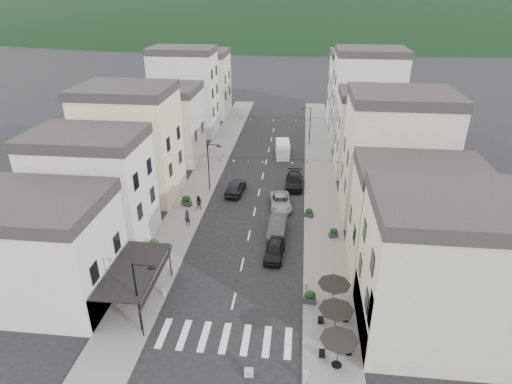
% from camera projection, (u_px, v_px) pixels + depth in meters
% --- Properties ---
extents(ground, '(700.00, 700.00, 0.00)m').
position_uv_depth(ground, '(220.00, 360.00, 28.69)').
color(ground, black).
rests_on(ground, ground).
extents(sidewalk_left, '(4.00, 76.00, 0.12)m').
position_uv_depth(sidewalk_left, '(209.00, 170.00, 58.02)').
color(sidewalk_left, slate).
rests_on(sidewalk_left, ground).
extents(sidewalk_right, '(4.00, 76.00, 0.12)m').
position_uv_depth(sidewalk_right, '(320.00, 175.00, 56.57)').
color(sidewalk_right, slate).
rests_on(sidewalk_right, ground).
extents(hill_backdrop, '(640.00, 360.00, 70.00)m').
position_uv_depth(hill_backdrop, '(299.00, 22.00, 297.16)').
color(hill_backdrop, black).
rests_on(hill_backdrop, ground).
extents(boutique_building, '(12.00, 8.00, 8.00)m').
position_uv_depth(boutique_building, '(32.00, 254.00, 32.92)').
color(boutique_building, beige).
rests_on(boutique_building, ground).
extents(bistro_building, '(10.00, 8.00, 10.00)m').
position_uv_depth(bistro_building, '(441.00, 277.00, 28.69)').
color(bistro_building, '#B7AC91').
rests_on(bistro_building, ground).
extents(boutique_awning, '(3.77, 7.50, 3.28)m').
position_uv_depth(boutique_awning, '(137.00, 271.00, 32.51)').
color(boutique_awning, black).
rests_on(boutique_awning, ground).
extents(buildings_row_left, '(10.20, 54.16, 14.00)m').
position_uv_depth(buildings_row_left, '(167.00, 114.00, 61.21)').
color(buildings_row_left, beige).
rests_on(buildings_row_left, ground).
extents(buildings_row_right, '(10.20, 54.16, 14.50)m').
position_uv_depth(buildings_row_right, '(375.00, 121.00, 57.28)').
color(buildings_row_right, '#B7AC91').
rests_on(buildings_row_right, ground).
extents(cafe_terrace, '(2.50, 8.10, 2.53)m').
position_uv_depth(cafe_terrace, '(336.00, 313.00, 29.42)').
color(cafe_terrace, black).
rests_on(cafe_terrace, ground).
extents(streetlamp_left_near, '(1.70, 0.56, 6.00)m').
position_uv_depth(streetlamp_left_near, '(140.00, 291.00, 29.43)').
color(streetlamp_left_near, black).
rests_on(streetlamp_left_near, ground).
extents(streetlamp_left_far, '(1.70, 0.56, 6.00)m').
position_uv_depth(streetlamp_left_far, '(211.00, 162.00, 50.91)').
color(streetlamp_left_far, black).
rests_on(streetlamp_left_far, ground).
extents(streetlamp_right_far, '(1.70, 0.56, 6.00)m').
position_uv_depth(streetlamp_right_far, '(308.00, 122.00, 65.89)').
color(streetlamp_right_far, black).
rests_on(streetlamp_right_far, ground).
extents(bollards, '(11.66, 10.26, 0.60)m').
position_uv_depth(bollards, '(233.00, 301.00, 33.43)').
color(bollards, gray).
rests_on(bollards, ground).
extents(bunting_near, '(19.00, 0.28, 0.62)m').
position_uv_depth(bunting_near, '(255.00, 161.00, 45.91)').
color(bunting_near, black).
rests_on(bunting_near, ground).
extents(bunting_far, '(19.00, 0.28, 0.62)m').
position_uv_depth(bunting_far, '(268.00, 119.00, 60.23)').
color(bunting_far, black).
rests_on(bunting_far, ground).
extents(parked_car_a, '(1.97, 4.29, 1.43)m').
position_uv_depth(parked_car_a, '(274.00, 250.00, 39.32)').
color(parked_car_a, black).
rests_on(parked_car_a, ground).
extents(parked_car_b, '(1.91, 4.93, 1.60)m').
position_uv_depth(parked_car_b, '(277.00, 227.00, 42.96)').
color(parked_car_b, '#333436').
rests_on(parked_car_b, ground).
extents(parked_car_c, '(2.90, 5.21, 1.38)m').
position_uv_depth(parked_car_c, '(280.00, 202.00, 48.18)').
color(parked_car_c, '#9899A0').
rests_on(parked_car_c, ground).
extents(parked_car_d, '(2.09, 5.11, 1.48)m').
position_uv_depth(parked_car_d, '(294.00, 181.00, 53.12)').
color(parked_car_d, black).
rests_on(parked_car_d, ground).
extents(parked_car_e, '(2.32, 4.89, 1.62)m').
position_uv_depth(parked_car_e, '(236.00, 187.00, 51.45)').
color(parked_car_e, black).
rests_on(parked_car_e, ground).
extents(delivery_van, '(2.34, 4.98, 2.31)m').
position_uv_depth(delivery_van, '(283.00, 148.00, 62.63)').
color(delivery_van, white).
rests_on(delivery_van, ground).
extents(pedestrian_a, '(0.69, 0.51, 1.74)m').
position_uv_depth(pedestrian_a, '(187.00, 218.00, 44.25)').
color(pedestrian_a, black).
rests_on(pedestrian_a, sidewalk_left).
extents(pedestrian_b, '(0.95, 0.85, 1.61)m').
position_uv_depth(pedestrian_b, '(199.00, 203.00, 47.50)').
color(pedestrian_b, black).
rests_on(pedestrian_b, sidewalk_left).
extents(concrete_block_b, '(0.64, 0.51, 0.45)m').
position_uv_depth(concrete_block_b, '(249.00, 372.00, 27.49)').
color(concrete_block_b, gray).
rests_on(concrete_block_b, ground).
extents(planter_la, '(1.17, 0.73, 1.25)m').
position_uv_depth(planter_la, '(154.00, 245.00, 40.04)').
color(planter_la, '#333336').
rests_on(planter_la, sidewalk_left).
extents(planter_lb, '(1.25, 0.98, 1.24)m').
position_uv_depth(planter_lb, '(187.00, 201.00, 48.35)').
color(planter_lb, '#303033').
rests_on(planter_lb, sidewalk_left).
extents(planter_ra, '(1.03, 0.63, 1.10)m').
position_uv_depth(planter_ra, '(310.00, 297.00, 33.52)').
color(planter_ra, '#28282A').
rests_on(planter_ra, sidewalk_right).
extents(planter_rb, '(1.00, 0.76, 0.99)m').
position_uv_depth(planter_rb, '(334.00, 233.00, 42.30)').
color(planter_rb, '#2E2E31').
rests_on(planter_rb, sidewalk_right).
extents(planter_rc, '(1.02, 0.81, 1.00)m').
position_uv_depth(planter_rc, '(309.00, 213.00, 46.04)').
color(planter_rc, '#2E2E30').
rests_on(planter_rc, sidewalk_right).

